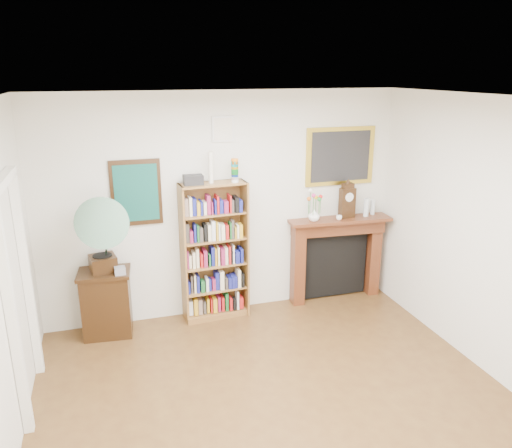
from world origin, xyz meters
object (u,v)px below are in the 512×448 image
Objects in this scene: bookshelf at (214,244)px; flower_vase at (314,215)px; teacup at (339,218)px; bottle_left at (366,207)px; fireplace at (336,251)px; bottle_right at (373,207)px; mantel_clock at (347,201)px; cd_stack at (120,271)px; side_cabinet at (107,303)px; gramophone at (100,231)px.

bookshelf is 1.34m from flower_vase.
bottle_left reaches higher than teacup.
flower_vase reaches higher than fireplace.
bookshelf is 12.92× the size of flower_vase.
bottle_right is at bearing 3.75° from flower_vase.
fireplace is 0.52m from teacup.
bookshelf reaches higher than bottle_right.
fireplace is at bearing 11.11° from flower_vase.
mantel_clock is 0.29m from bottle_left.
mantel_clock is 0.42m from bottle_right.
flower_vase is at bearing 4.48° from cd_stack.
teacup is at bearing -8.83° from flower_vase.
bookshelf is 2.50× the size of side_cabinet.
fireplace reaches higher than side_cabinet.
bookshelf reaches higher than mantel_clock.
teacup is at bearing -7.43° from gramophone.
side_cabinet is 3.26m from mantel_clock.
side_cabinet is 4.01× the size of bottle_right.
gramophone reaches higher than bottle_left.
mantel_clock reaches higher than side_cabinet.
gramophone is 3.52m from bottle_right.
side_cabinet is at bearing -173.52° from fireplace.
mantel_clock is 1.92× the size of bottle_left.
bottle_right reaches higher than flower_vase.
mantel_clock is at bearing 27.57° from teacup.
gramophone reaches higher than mantel_clock.
flower_vase is at bearing 6.85° from side_cabinet.
gramophone is 2.04× the size of mantel_clock.
fireplace is at bearing 149.33° from mantel_clock.
bottle_left reaches higher than cd_stack.
flower_vase is at bearing -4.51° from bookshelf.
mantel_clock is at bearing -175.20° from bottle_right.
bottle_left is at bearing 0.46° from flower_vase.
side_cabinet is 0.86× the size of gramophone.
teacup is (2.97, 0.13, -0.14)m from gramophone.
teacup is 0.56m from bottle_right.
cd_stack is 2.50m from flower_vase.
side_cabinet is 3.62m from bottle_right.
gramophone is at bearing -83.92° from side_cabinet.
bookshelf is 1.71m from fireplace.
fireplace is 3.09m from gramophone.
bookshelf reaches higher than cd_stack.
fireplace is 17.98× the size of teacup.
side_cabinet is at bearing 176.91° from mantel_clock.
fireplace is 5.78× the size of bottle_left.
flower_vase is 0.65× the size of bottle_left.
gramophone reaches higher than fireplace.
bookshelf is 10.01× the size of bottle_right.
fireplace is at bearing 5.36° from cd_stack.
bookshelf reaches higher than teacup.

